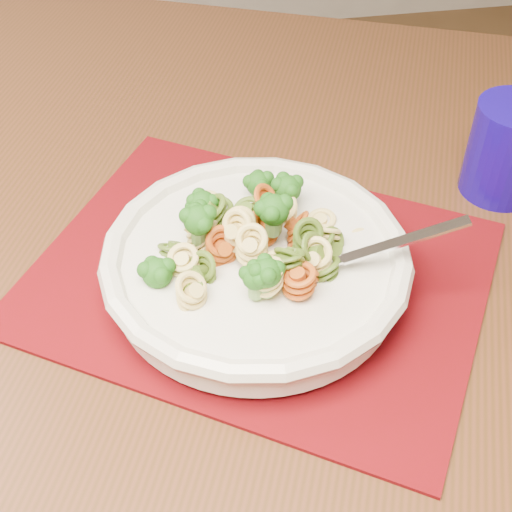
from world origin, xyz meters
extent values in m
cube|color=#4D2715|center=(0.48, 0.17, 0.70)|extent=(1.59, 1.32, 0.04)
cube|color=#5D040F|center=(0.44, 0.06, 0.72)|extent=(0.51, 0.48, 0.00)
cylinder|color=silver|center=(0.44, 0.05, 0.72)|extent=(0.12, 0.12, 0.01)
cylinder|color=silver|center=(0.44, 0.05, 0.74)|extent=(0.26, 0.26, 0.03)
torus|color=silver|center=(0.44, 0.05, 0.76)|extent=(0.28, 0.28, 0.02)
cylinder|color=#120570|center=(0.72, 0.15, 0.77)|extent=(0.08, 0.08, 0.10)
camera|label=1|loc=(0.36, -0.40, 1.20)|focal=50.00mm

